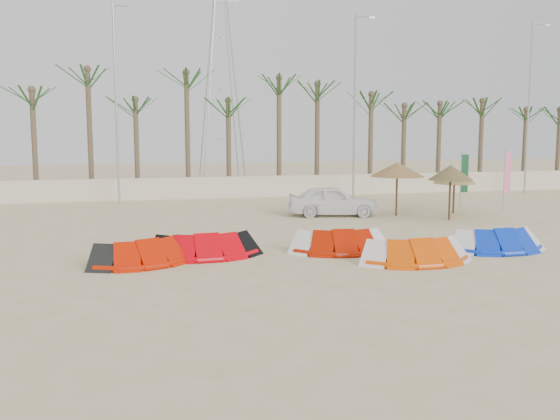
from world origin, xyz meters
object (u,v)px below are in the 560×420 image
object	(u,v)px
kite_blue	(495,238)
parasol_right	(454,177)
parasol_mid	(451,173)
kite_red_mid	(204,243)
kite_orange	(413,248)
car	(333,201)
kite_red_left	(144,250)
parasol_left	(397,169)
kite_red_right	(338,239)

from	to	relation	value
kite_blue	parasol_right	xyz separation A→B (m)	(3.33, 8.95, 1.45)
parasol_right	parasol_mid	bearing A→B (deg)	-123.57
parasol_right	kite_red_mid	bearing A→B (deg)	-150.87
kite_orange	car	xyz separation A→B (m)	(0.77, 10.63, 0.32)
kite_red_left	kite_orange	xyz separation A→B (m)	(8.50, -1.82, 0.00)
car	kite_blue	bearing A→B (deg)	-150.81
parasol_right	car	bearing A→B (deg)	174.45
kite_red_left	kite_red_mid	xyz separation A→B (m)	(2.00, 0.69, 0.00)
parasol_left	kite_red_left	bearing A→B (deg)	-146.79
car	parasol_mid	bearing A→B (deg)	-105.20
kite_blue	parasol_mid	distance (m)	7.50
kite_red_right	parasol_right	size ratio (longest dim) A/B	1.61
kite_red_right	kite_red_left	bearing A→B (deg)	-177.00
kite_orange	parasol_right	size ratio (longest dim) A/B	1.64
kite_red_left	kite_red_right	bearing A→B (deg)	3.00
kite_red_right	kite_blue	distance (m)	5.58
kite_red_left	car	size ratio (longest dim) A/B	0.89
parasol_left	kite_red_right	bearing A→B (deg)	-126.11
parasol_right	kite_red_right	bearing A→B (deg)	-138.26
kite_red_left	parasol_left	distance (m)	14.84
kite_blue	parasol_right	bearing A→B (deg)	69.59
kite_orange	parasol_left	world-z (taller)	parasol_left
kite_red_left	kite_red_mid	bearing A→B (deg)	18.89
kite_red_mid	kite_blue	size ratio (longest dim) A/B	1.09
kite_blue	kite_red_mid	bearing A→B (deg)	171.97
kite_red_mid	parasol_right	world-z (taller)	parasol_right
kite_orange	car	distance (m)	10.66
kite_red_left	kite_red_mid	distance (m)	2.12
parasol_left	car	world-z (taller)	parasol_left
kite_orange	kite_red_left	bearing A→B (deg)	167.90
kite_red_left	parasol_right	world-z (taller)	parasol_right
kite_orange	car	world-z (taller)	car
parasol_left	parasol_mid	size ratio (longest dim) A/B	1.03
kite_red_right	car	xyz separation A→B (m)	(2.58, 8.46, 0.33)
car	parasol_right	bearing A→B (deg)	-83.17
kite_blue	parasol_left	xyz separation A→B (m)	(0.15, 8.81, 1.87)
parasol_mid	kite_red_left	bearing A→B (deg)	-156.26
parasol_mid	kite_orange	bearing A→B (deg)	-125.21
kite_red_mid	kite_blue	bearing A→B (deg)	-8.03
parasol_left	parasol_mid	distance (m)	2.61
parasol_right	kite_red_left	bearing A→B (deg)	-152.10
parasol_right	car	distance (m)	6.35
parasol_left	parasol_right	xyz separation A→B (m)	(3.18, 0.14, -0.42)
kite_red_left	car	world-z (taller)	car
kite_red_left	kite_blue	size ratio (longest dim) A/B	1.13
kite_red_right	parasol_left	distance (m)	9.72
kite_red_left	kite_red_right	size ratio (longest dim) A/B	1.09
parasol_left	car	distance (m)	3.49
kite_orange	parasol_left	distance (m)	10.76
kite_red_mid	kite_red_right	world-z (taller)	same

